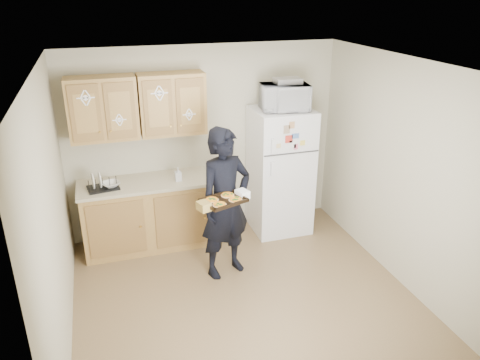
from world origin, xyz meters
name	(u,v)px	position (x,y,z in m)	size (l,w,h in m)	color
floor	(246,299)	(0.00, 0.00, 0.00)	(3.60, 3.60, 0.00)	brown
ceiling	(247,66)	(0.00, 0.00, 2.50)	(3.60, 3.60, 0.00)	silver
wall_back	(204,141)	(0.00, 1.80, 1.25)	(3.60, 0.04, 2.50)	#B2AB90
wall_front	(332,304)	(0.00, -1.80, 1.25)	(3.60, 0.04, 2.50)	#B2AB90
wall_left	(53,220)	(-1.80, 0.00, 1.25)	(0.04, 3.60, 2.50)	#B2AB90
wall_right	(402,174)	(1.80, 0.00, 1.25)	(0.04, 3.60, 2.50)	#B2AB90
refrigerator	(280,171)	(0.95, 1.43, 0.85)	(0.75, 0.70, 1.70)	white
base_cabinet	(147,215)	(-0.85, 1.48, 0.43)	(1.60, 0.60, 0.86)	#996735
countertop	(145,183)	(-0.85, 1.48, 0.88)	(1.64, 0.64, 0.04)	#B6A88C
upper_cab_left	(103,109)	(-1.25, 1.61, 1.83)	(0.80, 0.33, 0.75)	#996735
upper_cab_right	(172,104)	(-0.43, 1.61, 1.83)	(0.80, 0.33, 0.75)	#996735
cereal_box	(305,205)	(1.47, 1.67, 0.16)	(0.20, 0.07, 0.32)	#EFCD54
person	(226,204)	(-0.05, 0.59, 0.89)	(0.65, 0.42, 1.77)	black
baking_tray	(224,201)	(-0.15, 0.30, 1.06)	(0.43, 0.32, 0.04)	black
pizza_front_left	(219,204)	(-0.22, 0.20, 1.08)	(0.14, 0.14, 0.02)	orange
pizza_front_right	(235,199)	(-0.03, 0.27, 1.08)	(0.14, 0.14, 0.02)	orange
pizza_back_left	(212,200)	(-0.27, 0.34, 1.08)	(0.14, 0.14, 0.02)	orange
pizza_back_right	(228,195)	(-0.08, 0.41, 1.08)	(0.14, 0.14, 0.02)	orange
microwave	(285,97)	(0.95, 1.38, 1.86)	(0.59, 0.40, 0.33)	white
foil_pan	(288,81)	(1.00, 1.41, 2.06)	(0.33, 0.23, 0.07)	silver
dish_rack	(103,183)	(-1.35, 1.41, 0.97)	(0.36, 0.27, 0.14)	black
bowl	(111,184)	(-1.26, 1.41, 0.94)	(0.21, 0.21, 0.05)	silver
soap_bottle	(178,174)	(-0.44, 1.39, 0.99)	(0.08, 0.08, 0.18)	white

